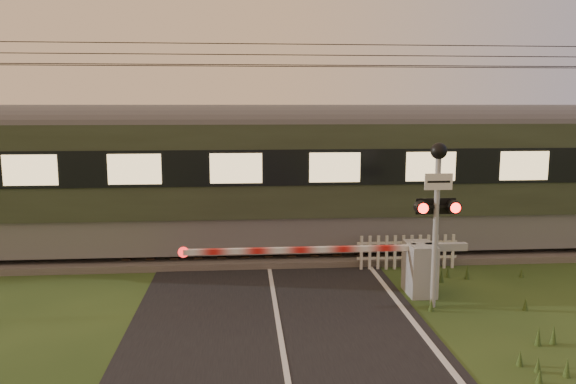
{
  "coord_description": "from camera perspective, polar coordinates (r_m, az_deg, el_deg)",
  "views": [
    {
      "loc": [
        -0.67,
        -9.78,
        4.4
      ],
      "look_at": [
        0.37,
        3.2,
        2.37
      ],
      "focal_mm": 35.0,
      "sensor_mm": 36.0,
      "label": 1
    }
  ],
  "objects": [
    {
      "name": "crossing_signal",
      "position": [
        12.38,
        14.91,
        -0.35
      ],
      "size": [
        0.92,
        0.37,
        3.61
      ],
      "color": "gray",
      "rests_on": "ground"
    },
    {
      "name": "ground",
      "position": [
        10.74,
        -0.64,
        -15.32
      ],
      "size": [
        160.0,
        160.0,
        0.0
      ],
      "primitive_type": "plane",
      "color": "#233A16",
      "rests_on": "ground"
    },
    {
      "name": "road",
      "position": [
        10.53,
        -0.45,
        -15.79
      ],
      "size": [
        6.0,
        140.0,
        0.03
      ],
      "color": "black",
      "rests_on": "ground"
    },
    {
      "name": "overhead_wires",
      "position": [
        16.35,
        -2.29,
        13.5
      ],
      "size": [
        120.0,
        0.62,
        0.62
      ],
      "color": "black",
      "rests_on": "ground"
    },
    {
      "name": "boom_gate",
      "position": [
        13.5,
        12.17,
        -7.37
      ],
      "size": [
        6.68,
        0.93,
        1.24
      ],
      "color": "gray",
      "rests_on": "ground"
    },
    {
      "name": "track_bed",
      "position": [
        16.86,
        -2.17,
        -6.05
      ],
      "size": [
        140.0,
        3.4,
        0.39
      ],
      "color": "#47423D",
      "rests_on": "ground"
    },
    {
      "name": "picket_fence",
      "position": [
        15.54,
        12.03,
        -5.98
      ],
      "size": [
        2.75,
        0.08,
        0.94
      ],
      "color": "silver",
      "rests_on": "ground"
    }
  ]
}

